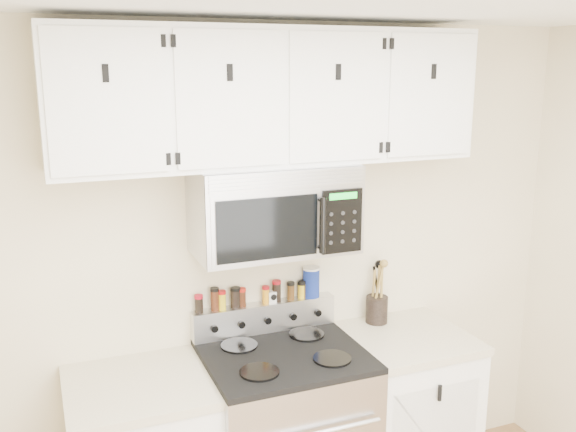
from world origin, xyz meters
name	(u,v)px	position (x,y,z in m)	size (l,w,h in m)	color
back_wall	(262,273)	(0.00, 1.75, 1.25)	(3.50, 0.01, 2.50)	#BDB08D
base_cabinet_right	(402,414)	(0.69, 1.45, 0.46)	(0.64, 0.62, 0.92)	white
microwave	(274,209)	(0.00, 1.55, 1.63)	(0.76, 0.44, 0.42)	#9E9EA3
upper_cabinets	(272,97)	(0.00, 1.58, 2.15)	(2.00, 0.35, 0.62)	white
utensil_crock	(377,307)	(0.63, 1.65, 1.01)	(0.12, 0.12, 0.34)	black
kitchen_timer	(272,297)	(0.04, 1.71, 1.13)	(0.05, 0.04, 0.06)	silver
salt_canister	(311,282)	(0.26, 1.71, 1.18)	(0.09, 0.09, 0.16)	navy
spice_jar_0	(199,304)	(-0.34, 1.71, 1.15)	(0.04, 0.04, 0.09)	black
spice_jar_1	(215,299)	(-0.26, 1.71, 1.16)	(0.04, 0.04, 0.12)	#462010
spice_jar_2	(222,300)	(-0.22, 1.71, 1.15)	(0.04, 0.04, 0.10)	gold
spice_jar_3	(235,297)	(-0.16, 1.71, 1.15)	(0.05, 0.05, 0.11)	black
spice_jar_4	(236,297)	(-0.15, 1.71, 1.15)	(0.05, 0.05, 0.11)	black
spice_jar_5	(242,297)	(-0.12, 1.71, 1.15)	(0.04, 0.04, 0.10)	#3A1B0E
spice_jar_6	(266,294)	(0.01, 1.71, 1.15)	(0.04, 0.04, 0.09)	orange
spice_jar_7	(277,291)	(0.07, 1.71, 1.16)	(0.05, 0.05, 0.11)	black
spice_jar_8	(291,291)	(0.15, 1.71, 1.15)	(0.04, 0.04, 0.10)	#472C11
spice_jar_9	(302,290)	(0.21, 1.71, 1.15)	(0.04, 0.04, 0.09)	gold
spice_jar_10	(303,289)	(0.21, 1.71, 1.15)	(0.04, 0.04, 0.10)	#452E10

